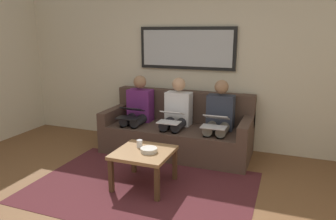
# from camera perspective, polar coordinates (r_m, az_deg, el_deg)

# --- Properties ---
(wall_rear) EXTENTS (6.00, 0.12, 2.60)m
(wall_rear) POSITION_cam_1_polar(r_m,az_deg,el_deg) (5.14, 3.63, 8.22)
(wall_rear) COLOR beige
(wall_rear) RESTS_ON ground_plane
(area_rug) EXTENTS (2.60, 1.80, 0.01)m
(area_rug) POSITION_cam_1_polar(r_m,az_deg,el_deg) (3.92, -4.58, -13.49)
(area_rug) COLOR #4C1E23
(area_rug) RESTS_ON ground_plane
(couch) EXTENTS (2.20, 0.90, 0.90)m
(couch) POSITION_cam_1_polar(r_m,az_deg,el_deg) (4.89, 1.76, -3.91)
(couch) COLOR #4C382D
(couch) RESTS_ON ground_plane
(framed_mirror) EXTENTS (1.54, 0.05, 0.65)m
(framed_mirror) POSITION_cam_1_polar(r_m,az_deg,el_deg) (5.03, 3.35, 10.96)
(framed_mirror) COLOR black
(coffee_table) EXTENTS (0.65, 0.65, 0.44)m
(coffee_table) POSITION_cam_1_polar(r_m,az_deg,el_deg) (3.80, -4.30, -8.18)
(coffee_table) COLOR olive
(coffee_table) RESTS_ON ground_plane
(cup) EXTENTS (0.07, 0.07, 0.09)m
(cup) POSITION_cam_1_polar(r_m,az_deg,el_deg) (3.89, -5.10, -6.00)
(cup) COLOR silver
(cup) RESTS_ON coffee_table
(bowl) EXTENTS (0.20, 0.20, 0.05)m
(bowl) POSITION_cam_1_polar(r_m,az_deg,el_deg) (3.73, -3.44, -7.16)
(bowl) COLOR beige
(bowl) RESTS_ON coffee_table
(person_left) EXTENTS (0.38, 0.58, 1.14)m
(person_left) POSITION_cam_1_polar(r_m,az_deg,el_deg) (4.58, 9.09, -1.43)
(person_left) COLOR #2D3342
(person_left) RESTS_ON couch
(laptop_silver) EXTENTS (0.33, 0.34, 0.15)m
(laptop_silver) POSITION_cam_1_polar(r_m,az_deg,el_deg) (4.35, 8.43, -2.03)
(laptop_silver) COLOR silver
(person_middle) EXTENTS (0.38, 0.58, 1.14)m
(person_middle) POSITION_cam_1_polar(r_m,az_deg,el_deg) (4.74, 1.51, -0.72)
(person_middle) COLOR silver
(person_middle) RESTS_ON couch
(laptop_white) EXTENTS (0.31, 0.34, 0.15)m
(laptop_white) POSITION_cam_1_polar(r_m,az_deg,el_deg) (4.52, 0.49, -1.24)
(laptop_white) COLOR white
(person_right) EXTENTS (0.38, 0.58, 1.14)m
(person_right) POSITION_cam_1_polar(r_m,az_deg,el_deg) (4.98, -5.44, -0.05)
(person_right) COLOR #66236B
(person_right) RESTS_ON couch
(laptop_black) EXTENTS (0.33, 0.34, 0.15)m
(laptop_black) POSITION_cam_1_polar(r_m,az_deg,el_deg) (4.77, -6.73, -0.53)
(laptop_black) COLOR black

